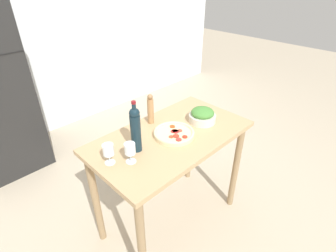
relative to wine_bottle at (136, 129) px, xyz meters
The scene contains 9 objects.
ground_plane 1.13m from the wine_bottle, ahead, with size 14.00×14.00×0.00m, color #BCAD93.
wall_back 2.27m from the wine_bottle, 82.51° to the left, with size 6.40×0.08×2.60m.
prep_counter 0.43m from the wine_bottle, ahead, with size 1.21×0.67×0.93m.
wine_bottle is the anchor object (origin of this frame).
wine_glass_near 0.15m from the wine_bottle, 146.19° to the right, with size 0.07×0.07×0.14m.
wine_glass_far 0.22m from the wine_bottle, behind, with size 0.07×0.07×0.14m.
pepper_mill 0.37m from the wine_bottle, 33.57° to the left, with size 0.05×0.05×0.24m.
salad_bowl 0.62m from the wine_bottle, ahead, with size 0.21×0.21×0.12m.
homemade_pizza 0.34m from the wine_bottle, 10.02° to the right, with size 0.30×0.30×0.04m.
Camera 1 is at (-1.15, -1.12, 1.99)m, focal length 28.00 mm.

